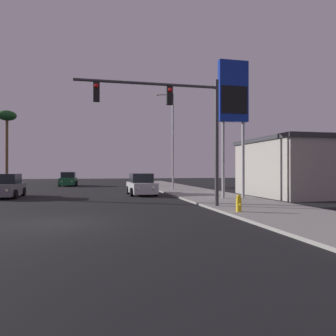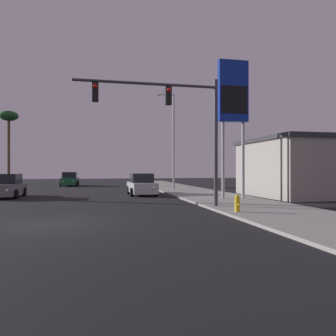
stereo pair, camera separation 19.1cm
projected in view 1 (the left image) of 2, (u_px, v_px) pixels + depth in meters
ground_plane at (56, 223)px, 12.06m from camera, size 120.00×120.00×0.00m
sidewalk_right at (209, 196)px, 23.89m from camera, size 5.00×60.00×0.12m
building_gas_station at (318, 167)px, 24.89m from camera, size 10.30×8.30×4.30m
car_silver at (141, 185)px, 25.55m from camera, size 2.04×4.34×1.68m
car_green at (68, 180)px, 39.42m from camera, size 2.04×4.32×1.68m
car_grey at (6, 187)px, 23.17m from camera, size 2.04×4.33×1.68m
traffic_light_mast at (178, 115)px, 16.40m from camera, size 7.23×0.36×6.50m
street_lamp at (172, 136)px, 30.65m from camera, size 1.74×0.24×9.00m
gas_station_sign at (233, 99)px, 21.40m from camera, size 2.00×0.42×9.00m
fire_hydrant at (239, 203)px, 14.52m from camera, size 0.24×0.34×0.76m
palm_tree_far at (7, 120)px, 43.11m from camera, size 2.40×2.40×9.76m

